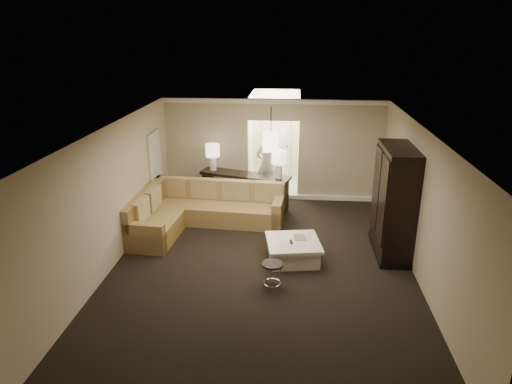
# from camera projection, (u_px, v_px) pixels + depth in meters

# --- Properties ---
(ground) EXTENTS (8.00, 8.00, 0.00)m
(ground) POSITION_uv_depth(u_px,v_px,m) (262.00, 266.00, 9.26)
(ground) COLOR black
(ground) RESTS_ON ground
(wall_back) EXTENTS (6.00, 0.04, 2.80)m
(wall_back) POSITION_uv_depth(u_px,v_px,m) (273.00, 150.00, 12.54)
(wall_back) COLOR #BEB490
(wall_back) RESTS_ON ground
(wall_front) EXTENTS (6.00, 0.04, 2.80)m
(wall_front) POSITION_uv_depth(u_px,v_px,m) (236.00, 331.00, 5.04)
(wall_front) COLOR #BEB490
(wall_front) RESTS_ON ground
(wall_left) EXTENTS (0.04, 8.00, 2.80)m
(wall_left) POSITION_uv_depth(u_px,v_px,m) (112.00, 197.00, 9.04)
(wall_left) COLOR #BEB490
(wall_left) RESTS_ON ground
(wall_right) EXTENTS (0.04, 8.00, 2.80)m
(wall_right) POSITION_uv_depth(u_px,v_px,m) (422.00, 207.00, 8.55)
(wall_right) COLOR #BEB490
(wall_right) RESTS_ON ground
(ceiling) EXTENTS (6.00, 8.00, 0.02)m
(ceiling) POSITION_uv_depth(u_px,v_px,m) (263.00, 130.00, 8.32)
(ceiling) COLOR silver
(ceiling) RESTS_ON wall_back
(crown_molding) EXTENTS (6.00, 0.10, 0.12)m
(crown_molding) POSITION_uv_depth(u_px,v_px,m) (274.00, 101.00, 12.04)
(crown_molding) COLOR white
(crown_molding) RESTS_ON wall_back
(baseboard) EXTENTS (6.00, 0.10, 0.12)m
(baseboard) POSITION_uv_depth(u_px,v_px,m) (272.00, 196.00, 12.95)
(baseboard) COLOR white
(baseboard) RESTS_ON ground
(side_door) EXTENTS (0.05, 0.90, 2.10)m
(side_door) POSITION_uv_depth(u_px,v_px,m) (156.00, 172.00, 11.78)
(side_door) COLOR silver
(side_door) RESTS_ON ground
(foyer) EXTENTS (1.44, 2.02, 2.80)m
(foyer) POSITION_uv_depth(u_px,v_px,m) (275.00, 142.00, 13.83)
(foyer) COLOR silver
(foyer) RESTS_ON ground
(sectional_sofa) EXTENTS (3.47, 2.70, 0.99)m
(sectional_sofa) POSITION_uv_depth(u_px,v_px,m) (197.00, 211.00, 11.03)
(sectional_sofa) COLOR brown
(sectional_sofa) RESTS_ON ground
(coffee_table) EXTENTS (1.23, 1.23, 0.45)m
(coffee_table) POSITION_uv_depth(u_px,v_px,m) (293.00, 250.00, 9.44)
(coffee_table) COLOR white
(coffee_table) RESTS_ON ground
(console_table) EXTENTS (2.48, 1.23, 0.94)m
(console_table) POSITION_uv_depth(u_px,v_px,m) (245.00, 187.00, 12.13)
(console_table) COLOR black
(console_table) RESTS_ON ground
(armoire) EXTENTS (0.69, 1.61, 2.32)m
(armoire) POSITION_uv_depth(u_px,v_px,m) (394.00, 204.00, 9.49)
(armoire) COLOR black
(armoire) RESTS_ON ground
(drink_table) EXTENTS (0.40, 0.40, 0.50)m
(drink_table) POSITION_uv_depth(u_px,v_px,m) (272.00, 270.00, 8.39)
(drink_table) COLOR black
(drink_table) RESTS_ON ground
(table_lamp_left) EXTENTS (0.37, 0.37, 0.72)m
(table_lamp_left) POSITION_uv_depth(u_px,v_px,m) (213.00, 153.00, 12.17)
(table_lamp_left) COLOR white
(table_lamp_left) RESTS_ON console_table
(table_lamp_right) EXTENTS (0.37, 0.37, 0.72)m
(table_lamp_right) POSITION_uv_depth(u_px,v_px,m) (279.00, 160.00, 11.51)
(table_lamp_right) COLOR white
(table_lamp_right) RESTS_ON console_table
(pendant_light) EXTENTS (0.38, 0.38, 1.09)m
(pendant_light) POSITION_uv_depth(u_px,v_px,m) (271.00, 141.00, 11.13)
(pendant_light) COLOR black
(pendant_light) RESTS_ON ceiling
(person) EXTENTS (0.87, 0.75, 2.03)m
(person) POSITION_uv_depth(u_px,v_px,m) (267.00, 160.00, 12.99)
(person) COLOR beige
(person) RESTS_ON ground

